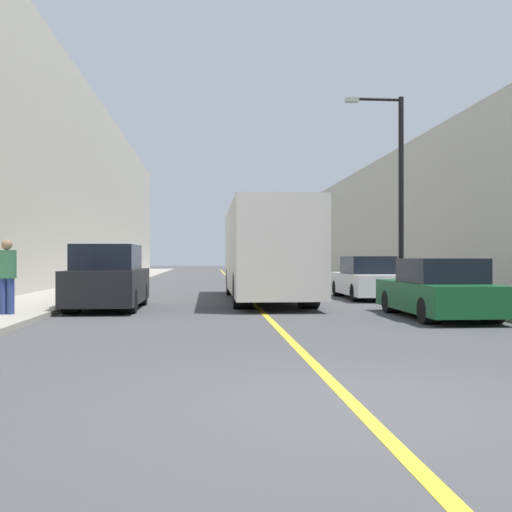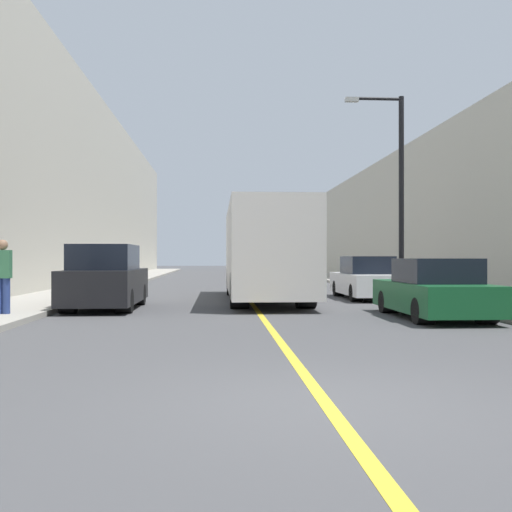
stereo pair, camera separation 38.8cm
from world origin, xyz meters
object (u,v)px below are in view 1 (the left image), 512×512
parked_suv_left (108,280)px  pedestrian (7,276)px  bus (266,251)px  car_right_near (438,291)px  street_lamp_right (396,183)px  car_right_mid (366,280)px

parked_suv_left → pedestrian: (-1.98, -2.85, 0.21)m
bus → car_right_near: bus is taller
bus → street_lamp_right: 5.93m
bus → pedestrian: 9.18m
car_right_near → car_right_mid: size_ratio=0.96×
car_right_near → street_lamp_right: street_lamp_right is taller
car_right_mid → car_right_near: bearing=-90.2°
parked_suv_left → street_lamp_right: 11.59m
car_right_mid → street_lamp_right: 3.97m
car_right_mid → pedestrian: 12.68m
street_lamp_right → pedestrian: bearing=-149.0°
parked_suv_left → pedestrian: bearing=-124.7°
bus → car_right_near: 7.44m
car_right_near → pedestrian: (-10.74, 0.33, 0.41)m
car_right_near → pedestrian: size_ratio=2.50×
bus → pedestrian: (-6.94, -5.97, -0.68)m
car_right_near → street_lamp_right: (1.36, 7.60, 3.71)m
street_lamp_right → pedestrian: street_lamp_right is taller
parked_suv_left → car_right_mid: parked_suv_left is taller
bus → parked_suv_left: bus is taller
bus → street_lamp_right: size_ratio=1.36×
car_right_near → parked_suv_left: bearing=160.0°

